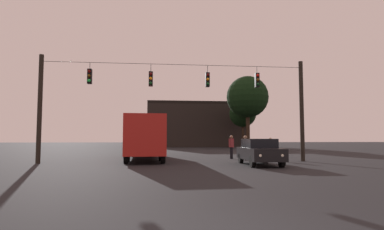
{
  "coord_description": "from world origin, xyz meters",
  "views": [
    {
      "loc": [
        -1.14,
        -4.96,
        1.57
      ],
      "look_at": [
        1.44,
        19.37,
        3.36
      ],
      "focal_mm": 29.34,
      "sensor_mm": 36.0,
      "label": 1
    }
  ],
  "objects_px": {
    "pedestrian_crossing_left": "(246,146)",
    "tree_left_silhouette": "(243,114)",
    "car_near_right": "(259,151)",
    "pedestrian_crossing_right": "(231,145)",
    "tree_behind_building": "(247,97)",
    "city_bus": "(145,134)",
    "pedestrian_crossing_center": "(270,148)",
    "car_far_left": "(142,145)"
  },
  "relations": [
    {
      "from": "pedestrian_crossing_left",
      "to": "tree_left_silhouette",
      "type": "distance_m",
      "value": 28.51
    },
    {
      "from": "tree_left_silhouette",
      "to": "car_near_right",
      "type": "bearing_deg",
      "value": -103.62
    },
    {
      "from": "car_near_right",
      "to": "pedestrian_crossing_right",
      "type": "distance_m",
      "value": 5.41
    },
    {
      "from": "pedestrian_crossing_left",
      "to": "tree_behind_building",
      "type": "height_order",
      "value": "tree_behind_building"
    },
    {
      "from": "city_bus",
      "to": "tree_left_silhouette",
      "type": "relative_size",
      "value": 1.46
    },
    {
      "from": "city_bus",
      "to": "tree_behind_building",
      "type": "xyz_separation_m",
      "value": [
        13.79,
        20.17,
        5.58
      ]
    },
    {
      "from": "city_bus",
      "to": "pedestrian_crossing_center",
      "type": "height_order",
      "value": "city_bus"
    },
    {
      "from": "city_bus",
      "to": "pedestrian_crossing_right",
      "type": "bearing_deg",
      "value": -4.63
    },
    {
      "from": "pedestrian_crossing_center",
      "to": "tree_left_silhouette",
      "type": "xyz_separation_m",
      "value": [
        5.58,
        27.59,
        4.53
      ]
    },
    {
      "from": "city_bus",
      "to": "car_far_left",
      "type": "height_order",
      "value": "city_bus"
    },
    {
      "from": "car_far_left",
      "to": "pedestrian_crossing_right",
      "type": "xyz_separation_m",
      "value": [
        7.12,
        -9.86,
        0.21
      ]
    },
    {
      "from": "car_far_left",
      "to": "pedestrian_crossing_right",
      "type": "relative_size",
      "value": 2.47
    },
    {
      "from": "car_far_left",
      "to": "pedestrian_crossing_left",
      "type": "height_order",
      "value": "pedestrian_crossing_left"
    },
    {
      "from": "city_bus",
      "to": "car_near_right",
      "type": "relative_size",
      "value": 2.53
    },
    {
      "from": "pedestrian_crossing_left",
      "to": "city_bus",
      "type": "bearing_deg",
      "value": 164.13
    },
    {
      "from": "car_far_left",
      "to": "tree_behind_building",
      "type": "relative_size",
      "value": 0.41
    },
    {
      "from": "city_bus",
      "to": "tree_left_silhouette",
      "type": "height_order",
      "value": "tree_left_silhouette"
    },
    {
      "from": "car_far_left",
      "to": "city_bus",
      "type": "bearing_deg",
      "value": -86.18
    },
    {
      "from": "pedestrian_crossing_right",
      "to": "tree_behind_building",
      "type": "bearing_deg",
      "value": 70.57
    },
    {
      "from": "pedestrian_crossing_right",
      "to": "car_far_left",
      "type": "bearing_deg",
      "value": 125.83
    },
    {
      "from": "car_near_right",
      "to": "pedestrian_crossing_left",
      "type": "distance_m",
      "value": 3.9
    },
    {
      "from": "pedestrian_crossing_center",
      "to": "tree_behind_building",
      "type": "bearing_deg",
      "value": 77.63
    },
    {
      "from": "pedestrian_crossing_right",
      "to": "pedestrian_crossing_left",
      "type": "bearing_deg",
      "value": -66.21
    },
    {
      "from": "pedestrian_crossing_right",
      "to": "pedestrian_crossing_center",
      "type": "bearing_deg",
      "value": -38.82
    },
    {
      "from": "pedestrian_crossing_left",
      "to": "tree_left_silhouette",
      "type": "bearing_deg",
      "value": 75.06
    },
    {
      "from": "car_near_right",
      "to": "pedestrian_crossing_left",
      "type": "bearing_deg",
      "value": 86.03
    },
    {
      "from": "car_far_left",
      "to": "tree_behind_building",
      "type": "xyz_separation_m",
      "value": [
        14.42,
        10.84,
        6.65
      ]
    },
    {
      "from": "pedestrian_crossing_center",
      "to": "car_near_right",
      "type": "bearing_deg",
      "value": -119.07
    },
    {
      "from": "car_near_right",
      "to": "tree_behind_building",
      "type": "relative_size",
      "value": 0.42
    },
    {
      "from": "car_far_left",
      "to": "tree_behind_building",
      "type": "height_order",
      "value": "tree_behind_building"
    },
    {
      "from": "pedestrian_crossing_left",
      "to": "pedestrian_crossing_right",
      "type": "relative_size",
      "value": 0.99
    },
    {
      "from": "pedestrian_crossing_left",
      "to": "pedestrian_crossing_center",
      "type": "distance_m",
      "value": 1.73
    },
    {
      "from": "pedestrian_crossing_center",
      "to": "car_far_left",
      "type": "bearing_deg",
      "value": 128.86
    },
    {
      "from": "city_bus",
      "to": "car_far_left",
      "type": "relative_size",
      "value": 2.55
    },
    {
      "from": "city_bus",
      "to": "tree_behind_building",
      "type": "distance_m",
      "value": 25.07
    },
    {
      "from": "tree_left_silhouette",
      "to": "pedestrian_crossing_left",
      "type": "bearing_deg",
      "value": -104.94
    },
    {
      "from": "car_far_left",
      "to": "pedestrian_crossing_left",
      "type": "bearing_deg",
      "value": -55.6
    },
    {
      "from": "car_near_right",
      "to": "tree_left_silhouette",
      "type": "xyz_separation_m",
      "value": [
        7.53,
        31.09,
        4.62
      ]
    },
    {
      "from": "pedestrian_crossing_center",
      "to": "tree_left_silhouette",
      "type": "distance_m",
      "value": 28.51
    },
    {
      "from": "pedestrian_crossing_right",
      "to": "tree_left_silhouette",
      "type": "relative_size",
      "value": 0.23
    },
    {
      "from": "city_bus",
      "to": "pedestrian_crossing_center",
      "type": "relative_size",
      "value": 7.0
    },
    {
      "from": "pedestrian_crossing_right",
      "to": "tree_left_silhouette",
      "type": "bearing_deg",
      "value": 72.86
    }
  ]
}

